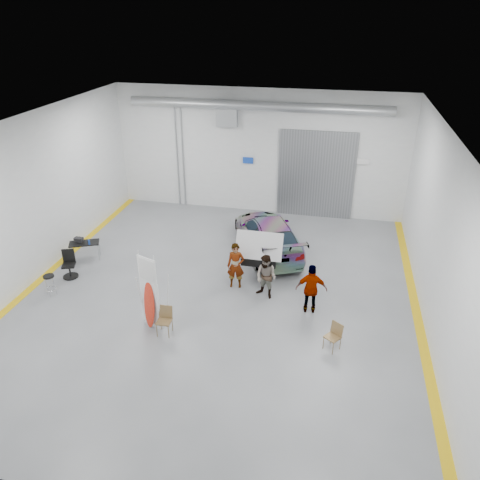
% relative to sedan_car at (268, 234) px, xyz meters
% --- Properties ---
extents(ground, '(16.00, 16.00, 0.00)m').
position_rel_sedan_car_xyz_m(ground, '(-1.19, -3.89, -0.74)').
color(ground, slate).
rests_on(ground, ground).
extents(room_shell, '(14.02, 16.18, 6.01)m').
position_rel_sedan_car_xyz_m(room_shell, '(-0.95, -1.67, 3.33)').
color(room_shell, silver).
rests_on(room_shell, ground).
extents(sedan_car, '(4.00, 5.55, 1.49)m').
position_rel_sedan_car_xyz_m(sedan_car, '(0.00, 0.00, 0.00)').
color(sedan_car, silver).
rests_on(sedan_car, ground).
extents(person_a, '(0.68, 0.50, 1.75)m').
position_rel_sedan_car_xyz_m(person_a, '(-0.70, -3.09, 0.13)').
color(person_a, '#8C5F4C').
rests_on(person_a, ground).
extents(person_b, '(0.99, 0.89, 1.64)m').
position_rel_sedan_car_xyz_m(person_b, '(0.49, -3.53, 0.08)').
color(person_b, teal).
rests_on(person_b, ground).
extents(person_c, '(1.07, 0.51, 1.79)m').
position_rel_sedan_car_xyz_m(person_c, '(2.11, -4.11, 0.15)').
color(person_c, brown).
rests_on(person_c, ground).
extents(surfboard_display, '(0.72, 0.40, 2.68)m').
position_rel_sedan_car_xyz_m(surfboard_display, '(-2.75, -6.02, 0.34)').
color(surfboard_display, white).
rests_on(surfboard_display, ground).
extents(folding_chair_near, '(0.46, 0.47, 0.93)m').
position_rel_sedan_car_xyz_m(folding_chair_near, '(-2.28, -6.29, -0.45)').
color(folding_chair_near, brown).
rests_on(folding_chair_near, ground).
extents(folding_chair_far, '(0.57, 0.63, 0.87)m').
position_rel_sedan_car_xyz_m(folding_chair_far, '(2.91, -5.92, -0.47)').
color(folding_chair_far, brown).
rests_on(folding_chair_far, ground).
extents(shop_stool, '(0.40, 0.40, 0.79)m').
position_rel_sedan_car_xyz_m(shop_stool, '(-7.04, -5.04, -0.35)').
color(shop_stool, black).
rests_on(shop_stool, ground).
extents(work_table, '(1.31, 1.01, 0.96)m').
position_rel_sedan_car_xyz_m(work_table, '(-7.21, -2.34, -0.01)').
color(work_table, '#919499').
rests_on(work_table, ground).
extents(office_chair, '(0.61, 0.64, 1.07)m').
position_rel_sedan_car_xyz_m(office_chair, '(-7.01, -3.74, -0.27)').
color(office_chair, black).
rests_on(office_chair, ground).
extents(trunk_lid, '(1.74, 1.06, 0.04)m').
position_rel_sedan_car_xyz_m(trunk_lid, '(0.00, -2.32, 0.76)').
color(trunk_lid, silver).
rests_on(trunk_lid, sedan_car).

